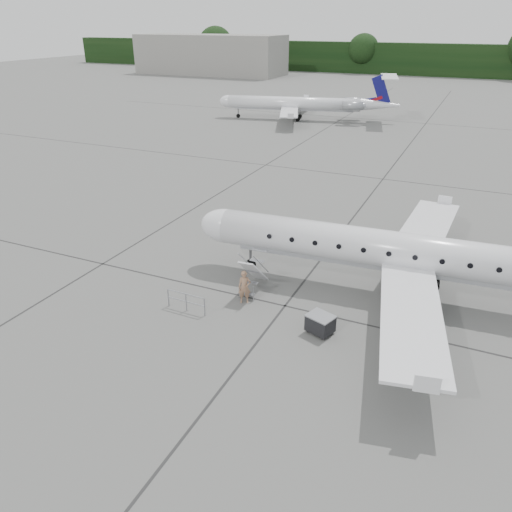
% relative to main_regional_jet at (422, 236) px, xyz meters
% --- Properties ---
extents(ground, '(320.00, 320.00, 0.00)m').
position_rel_main_regional_jet_xyz_m(ground, '(0.72, -7.95, -3.60)').
color(ground, slate).
rests_on(ground, ground).
extents(treeline, '(260.00, 4.00, 8.00)m').
position_rel_main_regional_jet_xyz_m(treeline, '(0.72, 122.05, 0.40)').
color(treeline, black).
rests_on(treeline, ground).
extents(terminal_building, '(40.00, 14.00, 10.00)m').
position_rel_main_regional_jet_xyz_m(terminal_building, '(-69.28, 102.05, 1.40)').
color(terminal_building, gray).
rests_on(terminal_building, ground).
extents(main_regional_jet, '(29.37, 22.07, 7.20)m').
position_rel_main_regional_jet_xyz_m(main_regional_jet, '(0.00, 0.00, 0.00)').
color(main_regional_jet, silver).
rests_on(main_regional_jet, ground).
extents(airstair, '(1.02, 2.57, 2.26)m').
position_rel_main_regional_jet_xyz_m(airstair, '(-8.17, -2.87, -2.47)').
color(airstair, silver).
rests_on(airstair, ground).
extents(passenger, '(0.79, 0.68, 1.83)m').
position_rel_main_regional_jet_xyz_m(passenger, '(-8.07, -4.28, -2.68)').
color(passenger, '#976E52').
rests_on(passenger, ground).
extents(safety_railing, '(2.20, 0.13, 1.00)m').
position_rel_main_regional_jet_xyz_m(safety_railing, '(-10.44, -6.29, -3.10)').
color(safety_railing, gray).
rests_on(safety_railing, ground).
extents(baggage_cart, '(1.43, 1.29, 1.02)m').
position_rel_main_regional_jet_xyz_m(baggage_cart, '(-3.54, -5.37, -3.09)').
color(baggage_cart, black).
rests_on(baggage_cart, ground).
extents(bg_regional_left, '(28.52, 23.21, 6.59)m').
position_rel_main_regional_jet_xyz_m(bg_regional_left, '(-24.62, 46.98, -0.30)').
color(bg_regional_left, silver).
rests_on(bg_regional_left, ground).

